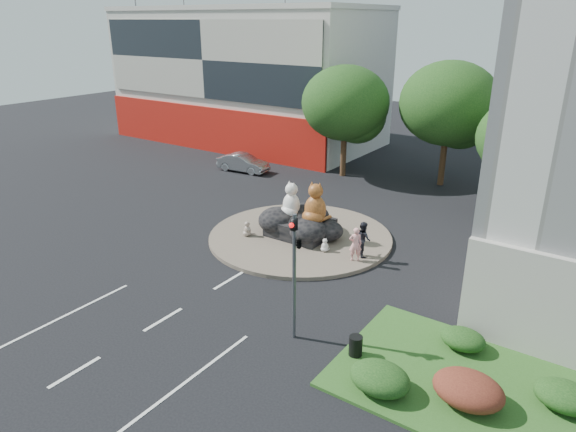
{
  "coord_description": "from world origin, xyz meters",
  "views": [
    {
      "loc": [
        14.23,
        -11.72,
        11.31
      ],
      "look_at": [
        0.47,
        8.14,
        2.0
      ],
      "focal_mm": 32.0,
      "sensor_mm": 36.0,
      "label": 1
    }
  ],
  "objects_px": {
    "cat_tabby": "(315,203)",
    "pedestrian_dark": "(363,239)",
    "pedestrian_pink": "(355,244)",
    "litter_bin": "(356,346)",
    "kitten_calico": "(247,228)",
    "kitten_white": "(325,245)",
    "cat_white": "(291,199)",
    "parked_car": "(243,163)"
  },
  "relations": [
    {
      "from": "pedestrian_dark",
      "to": "litter_bin",
      "type": "distance_m",
      "value": 8.21
    },
    {
      "from": "cat_white",
      "to": "kitten_white",
      "type": "xyz_separation_m",
      "value": [
        2.87,
        -1.16,
        -1.55
      ]
    },
    {
      "from": "kitten_calico",
      "to": "pedestrian_dark",
      "type": "height_order",
      "value": "pedestrian_dark"
    },
    {
      "from": "pedestrian_pink",
      "to": "litter_bin",
      "type": "relative_size",
      "value": 2.32
    },
    {
      "from": "kitten_calico",
      "to": "pedestrian_pink",
      "type": "distance_m",
      "value": 6.33
    },
    {
      "from": "cat_tabby",
      "to": "pedestrian_pink",
      "type": "bearing_deg",
      "value": -27.66
    },
    {
      "from": "cat_tabby",
      "to": "pedestrian_pink",
      "type": "xyz_separation_m",
      "value": [
        3.06,
        -1.19,
        -1.18
      ]
    },
    {
      "from": "pedestrian_pink",
      "to": "cat_white",
      "type": "bearing_deg",
      "value": -48.86
    },
    {
      "from": "pedestrian_pink",
      "to": "parked_car",
      "type": "relative_size",
      "value": 0.41
    },
    {
      "from": "cat_white",
      "to": "litter_bin",
      "type": "relative_size",
      "value": 2.71
    },
    {
      "from": "kitten_white",
      "to": "parked_car",
      "type": "bearing_deg",
      "value": 127.67
    },
    {
      "from": "cat_white",
      "to": "pedestrian_pink",
      "type": "xyz_separation_m",
      "value": [
        4.62,
        -1.23,
        -1.05
      ]
    },
    {
      "from": "kitten_calico",
      "to": "litter_bin",
      "type": "distance_m",
      "value": 11.55
    },
    {
      "from": "cat_tabby",
      "to": "kitten_calico",
      "type": "height_order",
      "value": "cat_tabby"
    },
    {
      "from": "pedestrian_dark",
      "to": "parked_car",
      "type": "distance_m",
      "value": 17.46
    },
    {
      "from": "kitten_white",
      "to": "kitten_calico",
      "type": "bearing_deg",
      "value": 171.98
    },
    {
      "from": "pedestrian_dark",
      "to": "parked_car",
      "type": "bearing_deg",
      "value": 6.82
    },
    {
      "from": "kitten_calico",
      "to": "kitten_white",
      "type": "height_order",
      "value": "kitten_calico"
    },
    {
      "from": "cat_tabby",
      "to": "pedestrian_dark",
      "type": "relative_size",
      "value": 1.28
    },
    {
      "from": "cat_tabby",
      "to": "kitten_white",
      "type": "xyz_separation_m",
      "value": [
        1.3,
        -1.12,
        -1.68
      ]
    },
    {
      "from": "cat_tabby",
      "to": "pedestrian_dark",
      "type": "distance_m",
      "value": 3.34
    },
    {
      "from": "kitten_calico",
      "to": "kitten_white",
      "type": "bearing_deg",
      "value": 40.4
    },
    {
      "from": "cat_tabby",
      "to": "kitten_white",
      "type": "bearing_deg",
      "value": -47.13
    },
    {
      "from": "cat_tabby",
      "to": "kitten_calico",
      "type": "relative_size",
      "value": 2.67
    },
    {
      "from": "pedestrian_dark",
      "to": "parked_car",
      "type": "height_order",
      "value": "pedestrian_dark"
    },
    {
      "from": "kitten_calico",
      "to": "pedestrian_pink",
      "type": "bearing_deg",
      "value": 37.43
    },
    {
      "from": "cat_tabby",
      "to": "pedestrian_dark",
      "type": "bearing_deg",
      "value": -14.88
    },
    {
      "from": "cat_white",
      "to": "kitten_calico",
      "type": "height_order",
      "value": "cat_white"
    },
    {
      "from": "cat_tabby",
      "to": "kitten_calico",
      "type": "distance_m",
      "value": 4.03
    },
    {
      "from": "kitten_calico",
      "to": "litter_bin",
      "type": "relative_size",
      "value": 1.15
    },
    {
      "from": "pedestrian_pink",
      "to": "pedestrian_dark",
      "type": "distance_m",
      "value": 0.73
    },
    {
      "from": "cat_white",
      "to": "pedestrian_pink",
      "type": "bearing_deg",
      "value": 4.49
    },
    {
      "from": "kitten_calico",
      "to": "cat_white",
      "type": "bearing_deg",
      "value": 79.74
    },
    {
      "from": "kitten_calico",
      "to": "litter_bin",
      "type": "xyz_separation_m",
      "value": [
        9.82,
        -6.06,
        -0.14
      ]
    },
    {
      "from": "kitten_white",
      "to": "pedestrian_dark",
      "type": "xyz_separation_m",
      "value": [
        1.8,
        0.66,
        0.54
      ]
    },
    {
      "from": "parked_car",
      "to": "kitten_calico",
      "type": "bearing_deg",
      "value": -145.41
    },
    {
      "from": "cat_white",
      "to": "kitten_calico",
      "type": "relative_size",
      "value": 2.36
    },
    {
      "from": "pedestrian_pink",
      "to": "kitten_calico",
      "type": "bearing_deg",
      "value": -28.44
    },
    {
      "from": "cat_tabby",
      "to": "pedestrian_pink",
      "type": "distance_m",
      "value": 3.49
    },
    {
      "from": "cat_tabby",
      "to": "kitten_calico",
      "type": "xyz_separation_m",
      "value": [
        -3.23,
        -1.8,
        -1.61
      ]
    },
    {
      "from": "pedestrian_dark",
      "to": "kitten_calico",
      "type": "bearing_deg",
      "value": 49.35
    },
    {
      "from": "kitten_white",
      "to": "pedestrian_pink",
      "type": "distance_m",
      "value": 1.83
    }
  ]
}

